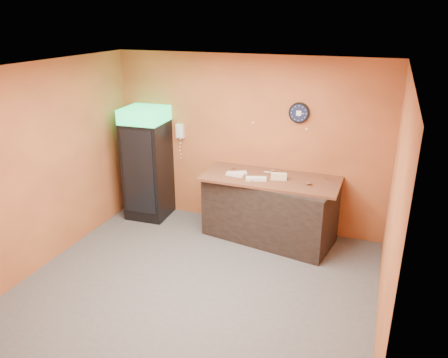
% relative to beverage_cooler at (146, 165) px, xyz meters
% --- Properties ---
extents(floor, '(4.50, 4.50, 0.00)m').
position_rel_beverage_cooler_xyz_m(floor, '(1.66, -1.61, -0.94)').
color(floor, '#47474C').
rests_on(floor, ground).
extents(back_wall, '(4.50, 0.02, 2.80)m').
position_rel_beverage_cooler_xyz_m(back_wall, '(1.66, 0.39, 0.46)').
color(back_wall, '#C16836').
rests_on(back_wall, floor).
extents(left_wall, '(0.02, 4.00, 2.80)m').
position_rel_beverage_cooler_xyz_m(left_wall, '(-0.59, -1.61, 0.46)').
color(left_wall, '#C16836').
rests_on(left_wall, floor).
extents(right_wall, '(0.02, 4.00, 2.80)m').
position_rel_beverage_cooler_xyz_m(right_wall, '(3.91, -1.61, 0.46)').
color(right_wall, '#C16836').
rests_on(right_wall, floor).
extents(ceiling, '(4.50, 4.00, 0.02)m').
position_rel_beverage_cooler_xyz_m(ceiling, '(1.66, -1.61, 1.86)').
color(ceiling, white).
rests_on(ceiling, back_wall).
extents(beverage_cooler, '(0.71, 0.72, 1.93)m').
position_rel_beverage_cooler_xyz_m(beverage_cooler, '(0.00, 0.00, 0.00)').
color(beverage_cooler, black).
rests_on(beverage_cooler, floor).
extents(prep_counter, '(2.09, 1.19, 0.99)m').
position_rel_beverage_cooler_xyz_m(prep_counter, '(2.19, -0.04, -0.45)').
color(prep_counter, black).
rests_on(prep_counter, floor).
extents(wall_clock, '(0.31, 0.06, 0.31)m').
position_rel_beverage_cooler_xyz_m(wall_clock, '(2.49, 0.36, 1.02)').
color(wall_clock, black).
rests_on(wall_clock, back_wall).
extents(wall_phone, '(0.13, 0.11, 0.24)m').
position_rel_beverage_cooler_xyz_m(wall_phone, '(0.49, 0.34, 0.56)').
color(wall_phone, white).
rests_on(wall_phone, back_wall).
extents(butcher_paper, '(2.09, 0.91, 0.04)m').
position_rel_beverage_cooler_xyz_m(butcher_paper, '(2.19, -0.04, 0.06)').
color(butcher_paper, brown).
rests_on(butcher_paper, prep_counter).
extents(sub_roll_stack, '(0.25, 0.14, 0.10)m').
position_rel_beverage_cooler_xyz_m(sub_roll_stack, '(2.33, -0.09, 0.13)').
color(sub_roll_stack, beige).
rests_on(sub_roll_stack, butcher_paper).
extents(wrapped_sandwich_left, '(0.29, 0.14, 0.04)m').
position_rel_beverage_cooler_xyz_m(wrapped_sandwich_left, '(1.66, -0.16, 0.10)').
color(wrapped_sandwich_left, silver).
rests_on(wrapped_sandwich_left, butcher_paper).
extents(wrapped_sandwich_mid, '(0.33, 0.21, 0.04)m').
position_rel_beverage_cooler_xyz_m(wrapped_sandwich_mid, '(2.02, -0.23, 0.11)').
color(wrapped_sandwich_mid, silver).
rests_on(wrapped_sandwich_mid, butcher_paper).
extents(wrapped_sandwich_right, '(0.29, 0.22, 0.04)m').
position_rel_beverage_cooler_xyz_m(wrapped_sandwich_right, '(1.68, -0.09, 0.10)').
color(wrapped_sandwich_right, silver).
rests_on(wrapped_sandwich_right, butcher_paper).
extents(kitchen_tool, '(0.06, 0.06, 0.06)m').
position_rel_beverage_cooler_xyz_m(kitchen_tool, '(2.17, 0.15, 0.11)').
color(kitchen_tool, silver).
rests_on(kitchen_tool, butcher_paper).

